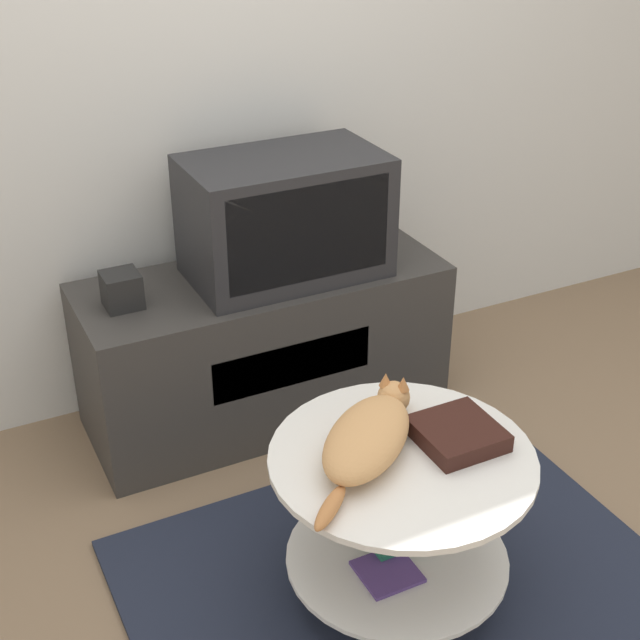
# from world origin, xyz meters

# --- Properties ---
(ground_plane) EXTENTS (12.00, 12.00, 0.00)m
(ground_plane) POSITION_xyz_m (0.00, 0.00, 0.00)
(ground_plane) COLOR #7F664C
(wall_back) EXTENTS (8.00, 0.05, 2.60)m
(wall_back) POSITION_xyz_m (0.00, 1.39, 1.30)
(wall_back) COLOR silver
(wall_back) RESTS_ON ground_plane
(rug) EXTENTS (1.52, 1.24, 0.02)m
(rug) POSITION_xyz_m (0.00, 0.00, 0.01)
(rug) COLOR #1E2333
(rug) RESTS_ON ground_plane
(tv_stand) EXTENTS (1.29, 0.50, 0.57)m
(tv_stand) POSITION_xyz_m (0.01, 1.05, 0.28)
(tv_stand) COLOR #33302D
(tv_stand) RESTS_ON ground_plane
(tv) EXTENTS (0.67, 0.40, 0.42)m
(tv) POSITION_xyz_m (0.10, 1.04, 0.78)
(tv) COLOR #232326
(tv) RESTS_ON tv_stand
(speaker) EXTENTS (0.12, 0.12, 0.12)m
(speaker) POSITION_xyz_m (-0.48, 1.05, 0.63)
(speaker) COLOR black
(speaker) RESTS_ON tv_stand
(coffee_table) EXTENTS (0.70, 0.70, 0.49)m
(coffee_table) POSITION_xyz_m (-0.03, 0.03, 0.33)
(coffee_table) COLOR #B2B2B7
(coffee_table) RESTS_ON rug
(dvd_box) EXTENTS (0.21, 0.21, 0.05)m
(dvd_box) POSITION_xyz_m (0.13, 0.01, 0.53)
(dvd_box) COLOR black
(dvd_box) RESTS_ON coffee_table
(cat) EXTENTS (0.48, 0.43, 0.12)m
(cat) POSITION_xyz_m (-0.11, 0.08, 0.56)
(cat) COLOR tan
(cat) RESTS_ON coffee_table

